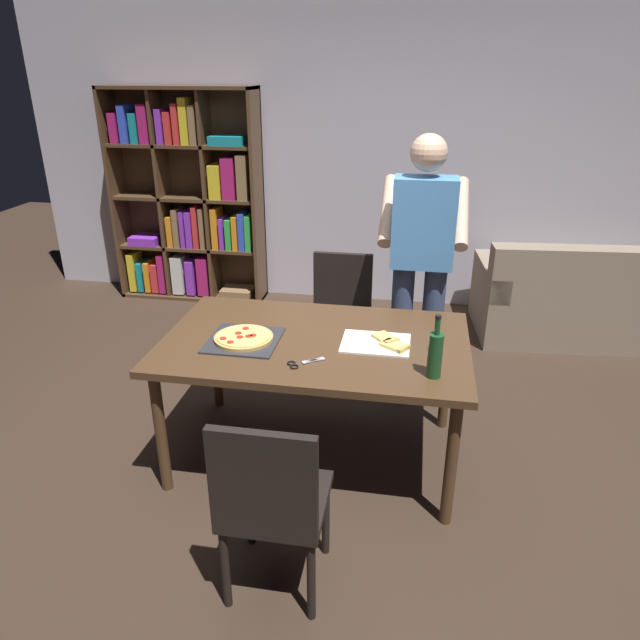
{
  "coord_description": "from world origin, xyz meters",
  "views": [
    {
      "loc": [
        0.51,
        -2.77,
        2.1
      ],
      "look_at": [
        0.0,
        0.15,
        0.8
      ],
      "focal_mm": 32.53,
      "sensor_mm": 36.0,
      "label": 1
    }
  ],
  "objects": [
    {
      "name": "back_wall",
      "position": [
        0.0,
        2.6,
        1.4
      ],
      "size": [
        6.4,
        0.1,
        2.8
      ],
      "primitive_type": "cube",
      "color": "#BCB7C6",
      "rests_on": "ground_plane"
    },
    {
      "name": "kitchen_scissors",
      "position": [
        -0.02,
        -0.29,
        0.76
      ],
      "size": [
        0.19,
        0.15,
        0.01
      ],
      "color": "silver",
      "rests_on": "dining_table"
    },
    {
      "name": "couch",
      "position": [
        1.91,
        1.99,
        0.3
      ],
      "size": [
        1.76,
        0.99,
        0.85
      ],
      "color": "gray",
      "rests_on": "ground_plane"
    },
    {
      "name": "chair_far_side",
      "position": [
        0.0,
        1.0,
        0.51
      ],
      "size": [
        0.42,
        0.42,
        0.9
      ],
      "color": "black",
      "rests_on": "ground_plane"
    },
    {
      "name": "person_serving_pizza",
      "position": [
        0.54,
        0.78,
        1.0
      ],
      "size": [
        0.55,
        0.54,
        1.75
      ],
      "color": "#38476B",
      "rests_on": "ground_plane"
    },
    {
      "name": "bookshelf",
      "position": [
        -1.63,
        2.37,
        0.93
      ],
      "size": [
        1.4,
        0.35,
        1.95
      ],
      "color": "#513823",
      "rests_on": "ground_plane"
    },
    {
      "name": "dining_table",
      "position": [
        0.0,
        0.0,
        0.68
      ],
      "size": [
        1.64,
        1.02,
        0.75
      ],
      "color": "#4C331E",
      "rests_on": "ground_plane"
    },
    {
      "name": "pepperoni_pizza_on_tray",
      "position": [
        -0.37,
        -0.08,
        0.77
      ],
      "size": [
        0.38,
        0.38,
        0.04
      ],
      "color": "#2D2D33",
      "rests_on": "dining_table"
    },
    {
      "name": "chair_near_camera",
      "position": [
        -0.0,
        -1.0,
        0.51
      ],
      "size": [
        0.42,
        0.42,
        0.9
      ],
      "color": "black",
      "rests_on": "ground_plane"
    },
    {
      "name": "ground_plane",
      "position": [
        0.0,
        0.0,
        0.0
      ],
      "size": [
        12.0,
        12.0,
        0.0
      ],
      "primitive_type": "plane",
      "color": "#38281E"
    },
    {
      "name": "pizza_slices_on_towel",
      "position": [
        0.35,
        -0.0,
        0.76
      ],
      "size": [
        0.36,
        0.28,
        0.03
      ],
      "color": "white",
      "rests_on": "dining_table"
    },
    {
      "name": "wine_bottle",
      "position": [
        0.62,
        -0.3,
        0.87
      ],
      "size": [
        0.07,
        0.07,
        0.32
      ],
      "color": "#194723",
      "rests_on": "dining_table"
    }
  ]
}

